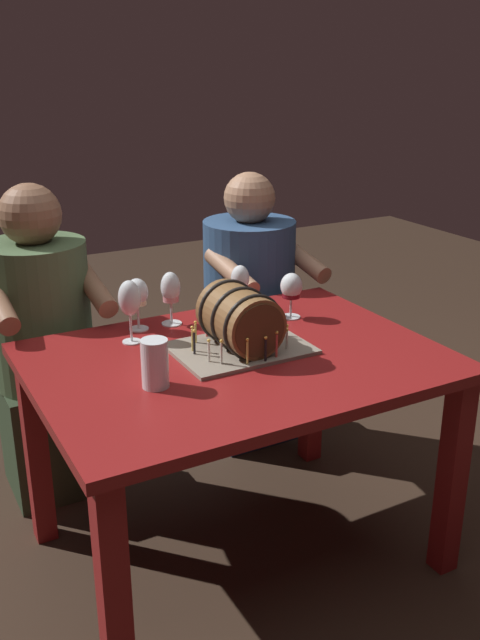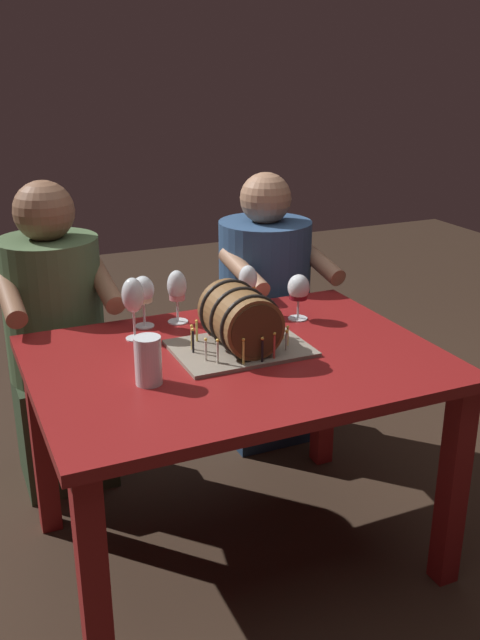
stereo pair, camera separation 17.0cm
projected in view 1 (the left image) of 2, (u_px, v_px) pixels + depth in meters
The scene contains 11 objects.
ground_plane at pixel (238, 550), 2.42m from camera, with size 8.00×8.00×0.00m, color #332319.
dining_table at pixel (238, 389), 2.20m from camera, with size 1.23×0.90×0.72m.
barrel_cake at pixel (240, 322), 2.18m from camera, with size 0.41×0.30×0.21m.
wine_glass_amber at pixel (240, 281), 2.48m from camera, with size 0.07×0.07×0.18m.
wine_glass_empty at pixel (129, 299), 2.22m from camera, with size 0.07×0.07×0.21m.
wine_glass_white at pixel (137, 295), 2.34m from camera, with size 0.07×0.07×0.18m.
wine_glass_rose at pixel (171, 290), 2.38m from camera, with size 0.07×0.07×0.19m.
wine_glass_red at pixel (291, 288), 2.45m from camera, with size 0.08×0.08×0.16m.
beer_pint at pixel (155, 366), 1.94m from camera, with size 0.08×0.08×0.14m.
person_seated_left at pixel (45, 353), 2.60m from camera, with size 0.40×0.48×1.18m.
person_seated_right at pixel (249, 316), 2.99m from camera, with size 0.43×0.50×1.16m.
Camera 1 is at (-0.95, -1.75, 1.58)m, focal length 39.74 mm.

